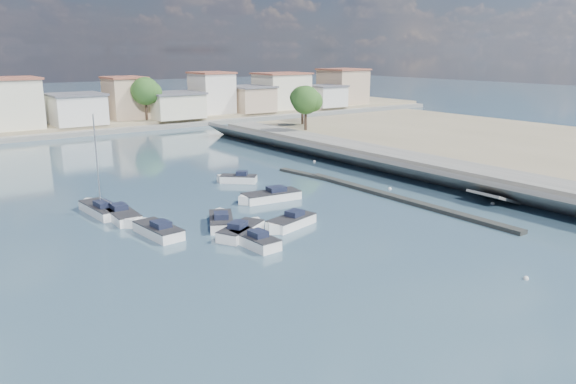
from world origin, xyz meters
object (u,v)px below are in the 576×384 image
object	(u,v)px
motorboat_g	(122,216)
motorboat_d	(289,223)
sailboat	(100,209)
motorboat_c	(268,197)
motorboat_a	(253,240)
motorboat_b	(221,221)
motorboat_e	(157,230)
motorboat_f	(237,179)
motorboat_h	(243,230)

from	to	relation	value
motorboat_g	motorboat_d	bearing A→B (deg)	-43.93
sailboat	motorboat_c	bearing A→B (deg)	-19.79
motorboat_d	motorboat_a	bearing A→B (deg)	-159.05
sailboat	motorboat_a	bearing A→B (deg)	-66.73
motorboat_a	motorboat_g	xyz separation A→B (m)	(-5.60, 11.73, 0.00)
motorboat_b	motorboat_d	bearing A→B (deg)	-42.12
motorboat_e	motorboat_a	bearing A→B (deg)	-53.17
motorboat_b	motorboat_f	distance (m)	15.43
motorboat_g	motorboat_h	bearing A→B (deg)	-56.48
motorboat_a	motorboat_h	xyz separation A→B (m)	(0.58, 2.39, -0.00)
motorboat_c	sailboat	bearing A→B (deg)	160.21
motorboat_b	motorboat_g	world-z (taller)	same
motorboat_c	motorboat_f	bearing A→B (deg)	79.94
sailboat	motorboat_d	bearing A→B (deg)	-49.78
motorboat_f	motorboat_h	size ratio (longest dim) A/B	0.80
motorboat_d	motorboat_e	world-z (taller)	same
motorboat_h	motorboat_e	bearing A→B (deg)	143.25
motorboat_g	sailboat	xyz separation A→B (m)	(-0.84, 3.26, 0.04)
motorboat_d	motorboat_g	distance (m)	14.31
motorboat_g	motorboat_e	bearing A→B (deg)	-81.49
motorboat_a	motorboat_d	size ratio (longest dim) A/B	0.97
motorboat_b	motorboat_e	xyz separation A→B (m)	(-5.30, 0.81, 0.00)
motorboat_f	motorboat_c	bearing A→B (deg)	-100.06
motorboat_b	sailboat	xyz separation A→B (m)	(-6.94, 9.38, 0.04)
motorboat_a	sailboat	distance (m)	16.31
motorboat_g	motorboat_a	bearing A→B (deg)	-64.47
motorboat_c	motorboat_e	distance (m)	13.30
motorboat_f	motorboat_g	world-z (taller)	same
motorboat_e	motorboat_h	world-z (taller)	same
motorboat_b	sailboat	distance (m)	11.66
motorboat_c	motorboat_d	world-z (taller)	same
motorboat_a	motorboat_f	xyz separation A→B (m)	(9.54, 18.11, -0.00)
motorboat_a	motorboat_d	bearing A→B (deg)	20.95
motorboat_c	motorboat_e	size ratio (longest dim) A/B	1.15
motorboat_a	motorboat_b	xyz separation A→B (m)	(0.49, 5.61, -0.00)
motorboat_d	motorboat_h	size ratio (longest dim) A/B	1.04
motorboat_a	motorboat_d	world-z (taller)	same
motorboat_c	motorboat_g	world-z (taller)	same
motorboat_c	motorboat_d	xyz separation A→B (m)	(-3.36, -7.96, -0.00)
motorboat_c	motorboat_f	size ratio (longest dim) A/B	1.62
motorboat_b	motorboat_h	xyz separation A→B (m)	(0.09, -3.21, 0.00)
motorboat_b	sailboat	size ratio (longest dim) A/B	0.55
motorboat_d	motorboat_h	world-z (taller)	same
motorboat_b	motorboat_e	bearing A→B (deg)	171.33
motorboat_c	motorboat_f	world-z (taller)	same
motorboat_c	motorboat_d	size ratio (longest dim) A/B	1.25
motorboat_g	sailboat	bearing A→B (deg)	104.53
sailboat	motorboat_b	bearing A→B (deg)	-53.51
motorboat_h	sailboat	size ratio (longest dim) A/B	0.55
motorboat_d	motorboat_g	xyz separation A→B (m)	(-10.30, 9.93, 0.00)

